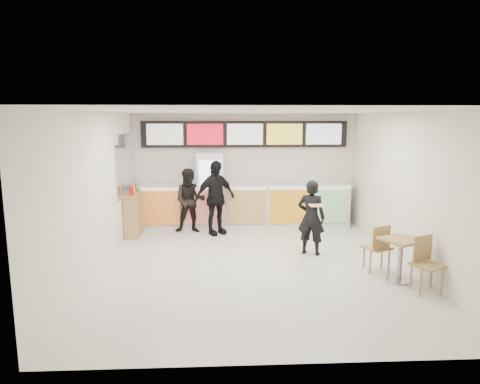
{
  "coord_description": "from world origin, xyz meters",
  "views": [
    {
      "loc": [
        -0.69,
        -8.09,
        2.86
      ],
      "look_at": [
        -0.24,
        1.2,
        1.26
      ],
      "focal_mm": 32.0,
      "sensor_mm": 36.0,
      "label": 1
    }
  ],
  "objects": [
    {
      "name": "customer_left",
      "position": [
        -1.43,
        2.55,
        0.81
      ],
      "size": [
        0.8,
        0.63,
        1.63
      ],
      "primitive_type": "imported",
      "rotation": [
        0.0,
        0.0,
        -0.02
      ],
      "color": "black",
      "rests_on": "floor"
    },
    {
      "name": "wall_left",
      "position": [
        -3.0,
        0.0,
        1.5
      ],
      "size": [
        0.0,
        7.0,
        7.0
      ],
      "primitive_type": "plane",
      "rotation": [
        1.57,
        0.0,
        1.57
      ],
      "color": "silver",
      "rests_on": "floor"
    },
    {
      "name": "wall_back",
      "position": [
        0.0,
        3.5,
        1.5
      ],
      "size": [
        6.0,
        0.0,
        6.0
      ],
      "primitive_type": "plane",
      "rotation": [
        1.57,
        0.0,
        0.0
      ],
      "color": "silver",
      "rests_on": "floor"
    },
    {
      "name": "floor",
      "position": [
        0.0,
        0.0,
        0.0
      ],
      "size": [
        7.0,
        7.0,
        0.0
      ],
      "primitive_type": "plane",
      "color": "beige",
      "rests_on": "ground"
    },
    {
      "name": "condiment_ledge",
      "position": [
        -2.82,
        2.36,
        0.53
      ],
      "size": [
        0.37,
        0.92,
        1.23
      ],
      "color": "#A5834B",
      "rests_on": "floor"
    },
    {
      "name": "wall_right",
      "position": [
        3.0,
        0.0,
        1.5
      ],
      "size": [
        0.0,
        7.0,
        7.0
      ],
      "primitive_type": "plane",
      "rotation": [
        1.57,
        0.0,
        -1.57
      ],
      "color": "silver",
      "rests_on": "floor"
    },
    {
      "name": "customer_main",
      "position": [
        1.24,
        0.63,
        0.8
      ],
      "size": [
        0.69,
        0.59,
        1.6
      ],
      "primitive_type": "imported",
      "rotation": [
        0.0,
        0.0,
        2.71
      ],
      "color": "black",
      "rests_on": "floor"
    },
    {
      "name": "customer_mid",
      "position": [
        -0.8,
        2.33,
        0.93
      ],
      "size": [
        1.16,
        0.95,
        1.85
      ],
      "primitive_type": "imported",
      "rotation": [
        0.0,
        0.0,
        0.54
      ],
      "color": "black",
      "rests_on": "floor"
    },
    {
      "name": "drinks_fridge",
      "position": [
        -0.93,
        3.11,
        1.0
      ],
      "size": [
        0.7,
        0.67,
        2.0
      ],
      "color": "white",
      "rests_on": "floor"
    },
    {
      "name": "mirror_panel",
      "position": [
        -2.99,
        2.45,
        1.75
      ],
      "size": [
        0.01,
        2.0,
        1.5
      ],
      "primitive_type": "cube",
      "color": "#B2B7BF",
      "rests_on": "wall_left"
    },
    {
      "name": "ceiling",
      "position": [
        0.0,
        0.0,
        3.0
      ],
      "size": [
        7.0,
        7.0,
        0.0
      ],
      "primitive_type": "plane",
      "rotation": [
        3.14,
        0.0,
        0.0
      ],
      "color": "white",
      "rests_on": "wall_back"
    },
    {
      "name": "service_counter",
      "position": [
        0.0,
        3.09,
        0.57
      ],
      "size": [
        5.56,
        0.77,
        1.14
      ],
      "color": "silver",
      "rests_on": "floor"
    },
    {
      "name": "menu_board",
      "position": [
        0.0,
        3.41,
        2.45
      ],
      "size": [
        5.5,
        0.14,
        0.7
      ],
      "color": "black",
      "rests_on": "wall_back"
    },
    {
      "name": "cafe_table",
      "position": [
        2.5,
        -0.98,
        0.54
      ],
      "size": [
        1.04,
        1.62,
        0.92
      ],
      "rotation": [
        0.0,
        0.0,
        0.42
      ],
      "color": "#A5834B",
      "rests_on": "floor"
    },
    {
      "name": "pizza_slice",
      "position": [
        1.24,
        0.18,
        1.16
      ],
      "size": [
        0.36,
        0.36,
        0.02
      ],
      "color": "beige",
      "rests_on": "customer_main"
    }
  ]
}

